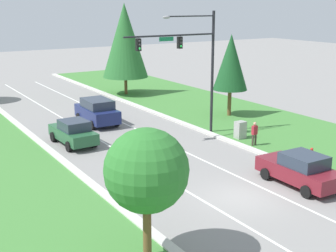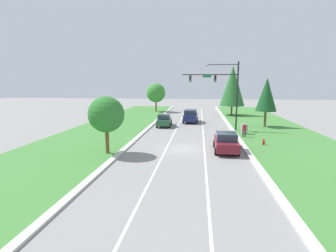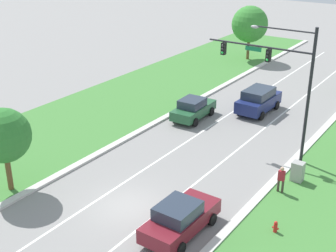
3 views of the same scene
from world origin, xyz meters
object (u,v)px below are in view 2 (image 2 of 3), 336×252
forest_sedan (164,120)px  oak_far_left_tree (156,93)px  navy_suv (191,116)px  utility_cabinet (244,129)px  pedestrian (244,130)px  conifer_near_right_tree (233,86)px  conifer_far_right_tree (267,95)px  traffic_signal_mast (222,86)px  fire_hydrant (264,142)px  oak_near_left_tree (106,115)px  burgundy_sedan (226,142)px

forest_sedan → oak_far_left_tree: (-4.31, 18.99, 3.23)m
navy_suv → utility_cabinet: (6.82, -9.34, -0.40)m
pedestrian → conifer_near_right_tree: conifer_near_right_tree is taller
pedestrian → conifer_far_right_tree: (4.11, 7.68, 3.65)m
conifer_near_right_tree → conifer_far_right_tree: size_ratio=1.36×
forest_sedan → pedestrian: size_ratio=2.66×
oak_far_left_tree → forest_sedan: bearing=-77.2°
navy_suv → conifer_far_right_tree: conifer_far_right_tree is taller
forest_sedan → conifer_near_right_tree: 18.66m
conifer_far_right_tree → utility_cabinet: bearing=-122.8°
traffic_signal_mast → oak_far_left_tree: 24.76m
utility_cabinet → conifer_near_right_tree: 19.81m
fire_hydrant → oak_near_left_tree: bearing=-161.5°
conifer_near_right_tree → traffic_signal_mast: bearing=-101.2°
burgundy_sedan → oak_far_left_tree: (-11.78, 32.31, 3.22)m
forest_sedan → traffic_signal_mast: bearing=-19.9°
traffic_signal_mast → oak_far_left_tree: bearing=119.6°
burgundy_sedan → fire_hydrant: bearing=35.0°
burgundy_sedan → conifer_near_right_tree: (3.73, 27.47, 4.78)m
fire_hydrant → oak_near_left_tree: size_ratio=0.14×
pedestrian → fire_hydrant: bearing=104.7°
pedestrian → navy_suv: bearing=-63.8°
traffic_signal_mast → pedestrian: traffic_signal_mast is taller
traffic_signal_mast → navy_suv: traffic_signal_mast is taller
utility_cabinet → fire_hydrant: (0.96, -5.63, -0.30)m
burgundy_sedan → oak_near_left_tree: size_ratio=0.93×
pedestrian → fire_hydrant: (1.29, -3.80, -0.59)m
fire_hydrant → conifer_far_right_tree: size_ratio=0.10×
fire_hydrant → oak_near_left_tree: oak_near_left_tree is taller
oak_far_left_tree → navy_suv: bearing=-61.5°
pedestrian → conifer_near_right_tree: size_ratio=0.18×
navy_suv → pedestrian: (6.48, -11.16, -0.11)m
burgundy_sedan → fire_hydrant: 4.82m
utility_cabinet → oak_far_left_tree: 28.40m
burgundy_sedan → oak_far_left_tree: bearing=110.8°
traffic_signal_mast → utility_cabinet: size_ratio=6.83×
navy_suv → conifer_far_right_tree: size_ratio=0.69×
fire_hydrant → oak_far_left_tree: 33.75m
forest_sedan → utility_cabinet: 11.61m
forest_sedan → conifer_far_right_tree: 14.75m
conifer_near_right_tree → conifer_far_right_tree: 13.69m
burgundy_sedan → conifer_far_right_tree: bearing=65.2°
fire_hydrant → oak_near_left_tree: 15.50m
burgundy_sedan → conifer_near_right_tree: 28.13m
forest_sedan → burgundy_sedan: (7.46, -13.32, 0.01)m
navy_suv → fire_hydrant: 16.88m
forest_sedan → utility_cabinet: (10.47, -5.01, -0.22)m
traffic_signal_mast → oak_near_left_tree: size_ratio=1.74×
fire_hydrant → conifer_near_right_tree: 25.35m
burgundy_sedan → navy_suv: navy_suv is taller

